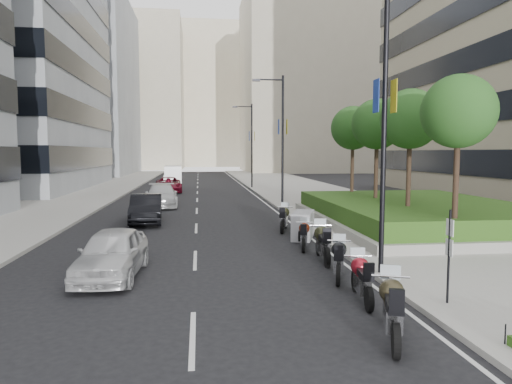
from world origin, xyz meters
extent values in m
plane|color=black|center=(0.00, 0.00, 0.00)|extent=(160.00, 160.00, 0.00)
cube|color=#9E9B93|center=(9.00, 30.00, 0.07)|extent=(10.00, 100.00, 0.15)
cube|color=#9E9B93|center=(-12.00, 30.00, 0.07)|extent=(8.00, 100.00, 0.15)
cube|color=silver|center=(3.70, 30.00, 0.01)|extent=(0.12, 100.00, 0.01)
cube|color=silver|center=(-1.50, 30.00, 0.01)|extent=(0.12, 100.00, 0.01)
cube|color=gray|center=(-24.00, 70.00, 15.00)|extent=(22.00, 26.00, 30.00)
cube|color=#B7AD93|center=(22.00, 80.00, 18.00)|extent=(28.00, 24.00, 36.00)
cube|color=#B7AD93|center=(-18.00, 100.00, 17.00)|extent=(26.00, 24.00, 34.00)
cube|color=#B7AD93|center=(2.00, 120.00, 19.00)|extent=(30.00, 24.00, 38.00)
cube|color=gray|center=(10.00, 10.00, 0.35)|extent=(10.00, 14.00, 0.40)
cube|color=#264B15|center=(10.00, 10.00, 0.95)|extent=(9.40, 13.40, 0.80)
cylinder|color=#332319|center=(8.50, 4.00, 2.55)|extent=(0.22, 0.22, 4.00)
sphere|color=#174A1C|center=(8.50, 4.00, 5.45)|extent=(2.80, 2.80, 2.80)
cylinder|color=#332319|center=(8.50, 8.00, 2.55)|extent=(0.22, 0.22, 4.00)
sphere|color=#174A1C|center=(8.50, 8.00, 5.45)|extent=(2.80, 2.80, 2.80)
cylinder|color=#332319|center=(8.50, 12.00, 2.55)|extent=(0.22, 0.22, 4.00)
sphere|color=#174A1C|center=(8.50, 12.00, 5.45)|extent=(2.80, 2.80, 2.80)
cylinder|color=#332319|center=(8.50, 16.00, 2.55)|extent=(0.22, 0.22, 4.00)
sphere|color=#174A1C|center=(8.50, 16.00, 5.45)|extent=(2.80, 2.80, 2.80)
cylinder|color=black|center=(4.30, 1.00, 4.50)|extent=(0.16, 0.16, 9.00)
cube|color=gold|center=(4.58, 1.00, 5.60)|extent=(0.02, 0.45, 1.00)
cube|color=#1C399A|center=(4.02, 1.00, 5.60)|extent=(0.02, 0.45, 1.00)
cylinder|color=black|center=(4.30, 18.00, 4.50)|extent=(0.16, 0.16, 9.00)
cylinder|color=black|center=(3.40, 18.00, 8.70)|extent=(1.80, 0.10, 0.10)
cube|color=black|center=(2.50, 18.00, 8.65)|extent=(0.50, 0.22, 0.14)
cube|color=gold|center=(4.58, 18.00, 5.60)|extent=(0.02, 0.45, 1.00)
cube|color=#1C399A|center=(4.02, 18.00, 5.60)|extent=(0.02, 0.45, 1.00)
cylinder|color=black|center=(4.30, 36.00, 4.50)|extent=(0.16, 0.16, 9.00)
cylinder|color=black|center=(3.40, 36.00, 8.70)|extent=(1.80, 0.10, 0.10)
cube|color=black|center=(2.50, 36.00, 8.65)|extent=(0.50, 0.22, 0.14)
cube|color=gold|center=(4.58, 36.00, 5.60)|extent=(0.02, 0.45, 1.00)
cube|color=#1C399A|center=(4.02, 36.00, 5.60)|extent=(0.02, 0.45, 1.00)
cylinder|color=black|center=(4.80, -2.00, 1.25)|extent=(0.06, 0.06, 2.50)
cube|color=silver|center=(4.80, -2.00, 2.05)|extent=(0.02, 0.32, 0.42)
cube|color=silver|center=(4.80, -2.00, 1.55)|extent=(0.02, 0.32, 0.42)
cylinder|color=black|center=(2.35, -4.47, 0.34)|extent=(0.35, 0.69, 0.68)
cylinder|color=black|center=(2.91, -2.81, 0.34)|extent=(0.35, 0.69, 0.68)
cube|color=silver|center=(2.61, -3.69, 0.53)|extent=(0.61, 0.99, 0.46)
sphere|color=#2D2819|center=(2.73, -3.35, 0.95)|extent=(0.53, 0.53, 0.53)
cube|color=black|center=(2.51, -4.00, 0.88)|extent=(0.56, 0.88, 0.18)
cylinder|color=silver|center=(2.83, -3.07, 1.19)|extent=(0.79, 0.31, 0.05)
cylinder|color=black|center=(2.77, -1.98, 0.31)|extent=(0.20, 0.63, 0.62)
cylinder|color=black|center=(2.99, -0.39, 0.31)|extent=(0.20, 0.63, 0.62)
cube|color=silver|center=(2.87, -1.24, 0.48)|extent=(0.41, 0.89, 0.42)
sphere|color=maroon|center=(2.92, -0.91, 0.86)|extent=(0.48, 0.48, 0.48)
cube|color=black|center=(2.83, -1.54, 0.80)|extent=(0.38, 0.78, 0.16)
cylinder|color=silver|center=(2.95, -0.64, 1.08)|extent=(0.74, 0.15, 0.05)
cylinder|color=black|center=(2.68, 0.21, 0.31)|extent=(0.31, 0.63, 0.62)
cylinder|color=black|center=(3.18, 1.73, 0.31)|extent=(0.31, 0.63, 0.62)
cube|color=silver|center=(2.91, 0.92, 0.48)|extent=(0.55, 0.90, 0.42)
sphere|color=black|center=(3.02, 1.23, 0.86)|extent=(0.48, 0.48, 0.48)
cube|color=black|center=(2.82, 0.64, 0.80)|extent=(0.50, 0.80, 0.16)
cylinder|color=silver|center=(3.10, 1.49, 1.08)|extent=(0.72, 0.28, 0.05)
cylinder|color=black|center=(2.95, 2.34, 0.35)|extent=(0.20, 0.70, 0.69)
cylinder|color=black|center=(3.14, 4.11, 0.35)|extent=(0.20, 0.70, 0.69)
cube|color=silver|center=(3.04, 3.17, 0.54)|extent=(0.43, 0.98, 0.47)
sphere|color=#272916|center=(3.08, 3.53, 0.96)|extent=(0.54, 0.54, 0.54)
cube|color=black|center=(3.01, 2.84, 0.89)|extent=(0.40, 0.86, 0.18)
cylinder|color=silver|center=(3.11, 3.83, 1.21)|extent=(0.83, 0.14, 0.06)
cylinder|color=black|center=(2.68, 4.70, 0.29)|extent=(0.26, 0.58, 0.57)
cylinder|color=black|center=(3.06, 6.13, 0.29)|extent=(0.26, 0.58, 0.57)
cube|color=silver|center=(2.86, 5.37, 0.44)|extent=(0.47, 0.83, 0.39)
sphere|color=maroon|center=(2.94, 5.66, 0.80)|extent=(0.44, 0.44, 0.44)
cube|color=black|center=(2.79, 5.10, 0.74)|extent=(0.43, 0.74, 0.15)
cylinder|color=silver|center=(3.00, 5.90, 1.00)|extent=(0.67, 0.22, 0.05)
cylinder|color=black|center=(3.04, 6.74, 0.30)|extent=(0.31, 0.60, 0.60)
cylinder|color=black|center=(3.56, 8.19, 0.30)|extent=(0.31, 0.60, 0.60)
cube|color=gray|center=(3.30, 7.46, 0.63)|extent=(1.46, 2.18, 1.21)
cylinder|color=black|center=(2.59, 8.82, 0.32)|extent=(0.30, 0.66, 0.65)
cylinder|color=black|center=(3.07, 10.43, 0.32)|extent=(0.30, 0.66, 0.65)
cube|color=silver|center=(2.82, 9.57, 0.50)|extent=(0.55, 0.94, 0.44)
sphere|color=#34351D|center=(2.91, 9.90, 0.90)|extent=(0.50, 0.50, 0.50)
cube|color=black|center=(2.73, 9.27, 0.84)|extent=(0.50, 0.84, 0.17)
cylinder|color=silver|center=(2.99, 10.18, 1.13)|extent=(0.76, 0.27, 0.05)
imported|color=silver|center=(-4.05, 2.07, 0.76)|extent=(2.01, 4.53, 1.52)
imported|color=black|center=(-4.25, 13.20, 0.78)|extent=(1.99, 4.86, 1.57)
imported|color=#AEAFB0|center=(-4.03, 20.81, 0.79)|extent=(2.60, 5.61, 1.59)
imported|color=maroon|center=(-4.28, 32.56, 0.74)|extent=(2.87, 5.52, 1.49)
cube|color=white|center=(-4.49, 44.49, 1.11)|extent=(2.25, 5.35, 2.21)
cube|color=white|center=(-4.49, 42.49, 0.58)|extent=(2.06, 1.36, 1.16)
cylinder|color=black|center=(-5.34, 42.59, 0.37)|extent=(0.26, 0.74, 0.74)
cylinder|color=black|center=(-3.65, 42.59, 0.37)|extent=(0.26, 0.74, 0.74)
cylinder|color=black|center=(-5.34, 46.17, 0.37)|extent=(0.26, 0.74, 0.74)
cylinder|color=black|center=(-3.65, 46.17, 0.37)|extent=(0.26, 0.74, 0.74)
camera|label=1|loc=(-1.33, -12.43, 3.91)|focal=32.00mm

